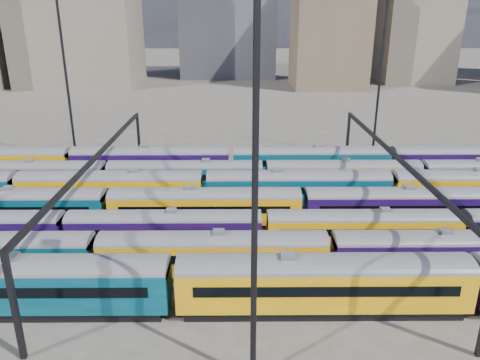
{
  "coord_description": "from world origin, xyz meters",
  "views": [
    {
      "loc": [
        -5.96,
        -45.04,
        21.49
      ],
      "look_at": [
        -5.59,
        6.01,
        3.0
      ],
      "focal_mm": 35.0,
      "sensor_mm": 36.0,
      "label": 1
    }
  ],
  "objects_px": {
    "rake_0": "(473,277)",
    "rake_2": "(264,225)",
    "mast_2": "(255,165)",
    "rake_1": "(330,249)"
  },
  "relations": [
    {
      "from": "rake_0",
      "to": "rake_2",
      "type": "xyz_separation_m",
      "value": [
        -14.95,
        10.0,
        -0.46
      ]
    },
    {
      "from": "rake_0",
      "to": "mast_2",
      "type": "xyz_separation_m",
      "value": [
        -16.57,
        -7.0,
        11.1
      ]
    },
    {
      "from": "rake_1",
      "to": "mast_2",
      "type": "xyz_separation_m",
      "value": [
        -6.9,
        -12.0,
        11.43
      ]
    },
    {
      "from": "rake_2",
      "to": "mast_2",
      "type": "relative_size",
      "value": 4.38
    },
    {
      "from": "rake_0",
      "to": "rake_2",
      "type": "relative_size",
      "value": 1.19
    },
    {
      "from": "mast_2",
      "to": "rake_1",
      "type": "bearing_deg",
      "value": 60.09
    },
    {
      "from": "rake_1",
      "to": "rake_2",
      "type": "xyz_separation_m",
      "value": [
        -5.29,
        5.0,
        -0.13
      ]
    },
    {
      "from": "rake_0",
      "to": "rake_2",
      "type": "height_order",
      "value": "rake_0"
    },
    {
      "from": "rake_0",
      "to": "rake_1",
      "type": "bearing_deg",
      "value": 152.65
    },
    {
      "from": "mast_2",
      "to": "rake_0",
      "type": "bearing_deg",
      "value": 22.9
    }
  ]
}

